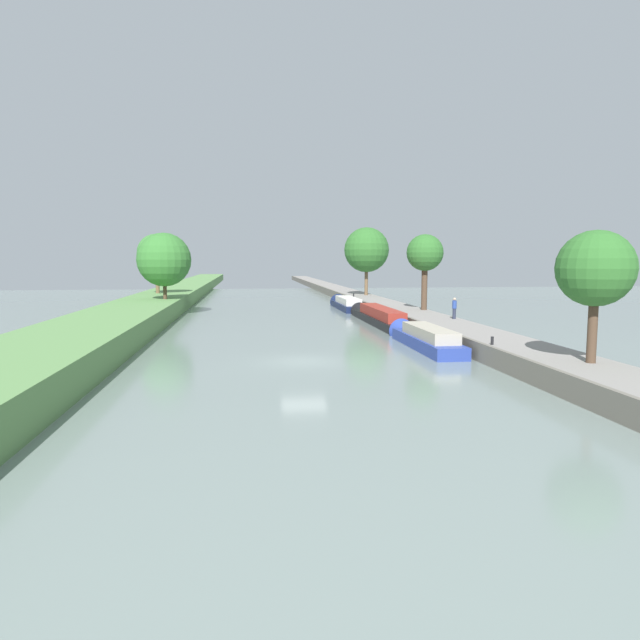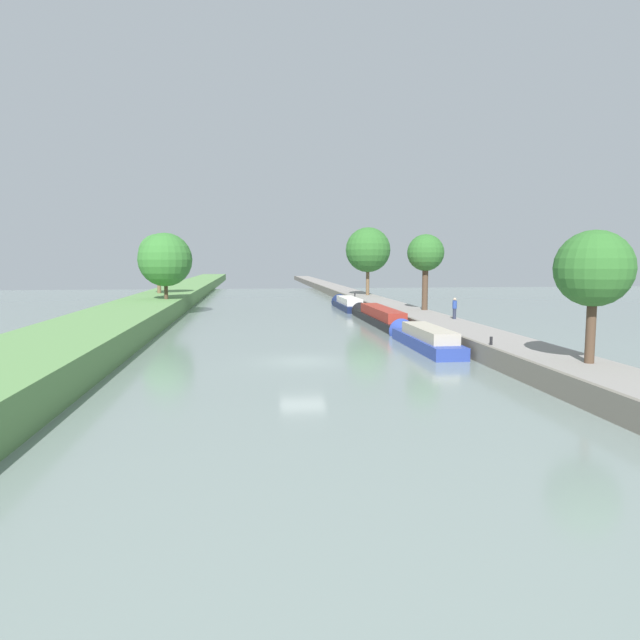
{
  "view_description": "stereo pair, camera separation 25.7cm",
  "coord_description": "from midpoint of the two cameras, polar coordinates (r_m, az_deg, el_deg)",
  "views": [
    {
      "loc": [
        -3.05,
        -30.53,
        5.61
      ],
      "look_at": [
        2.47,
        12.04,
        1.0
      ],
      "focal_mm": 31.42,
      "sensor_mm": 36.0,
      "label": 1
    },
    {
      "loc": [
        -2.79,
        -30.56,
        5.61
      ],
      "look_at": [
        2.47,
        12.04,
        1.0
      ],
      "focal_mm": 31.42,
      "sensor_mm": 36.0,
      "label": 2
    }
  ],
  "objects": [
    {
      "name": "tree_rightbank_midfar",
      "position": [
        73.63,
        4.66,
        7.13
      ],
      "size": [
        5.82,
        5.82,
        8.82
      ],
      "color": "brown",
      "rests_on": "right_towpath"
    },
    {
      "name": "tree_rightbank_midnear",
      "position": [
        52.39,
        10.5,
        6.65
      ],
      "size": [
        3.36,
        3.36,
        6.94
      ],
      "color": "#4C3828",
      "rests_on": "right_towpath"
    },
    {
      "name": "mooring_bollard_near",
      "position": [
        31.78,
        16.91,
        -2.03
      ],
      "size": [
        0.16,
        0.16,
        0.45
      ],
      "color": "black",
      "rests_on": "right_towpath"
    },
    {
      "name": "narrowboat_blue",
      "position": [
        36.91,
        10.29,
        -1.8
      ],
      "size": [
        1.96,
        10.8,
        2.0
      ],
      "color": "#283D93",
      "rests_on": "ground_plane"
    },
    {
      "name": "tree_leftbank_upstream",
      "position": [
        69.49,
        -16.4,
        6.54
      ],
      "size": [
        4.53,
        4.53,
        7.04
      ],
      "color": "brown",
      "rests_on": "left_grassy_bank"
    },
    {
      "name": "stone_quay",
      "position": [
        33.43,
        14.88,
        -2.81
      ],
      "size": [
        0.25,
        260.0,
        1.07
      ],
      "color": "#6B665B",
      "rests_on": "ground_plane"
    },
    {
      "name": "right_towpath",
      "position": [
        34.24,
        18.0,
        -2.74
      ],
      "size": [
        3.77,
        260.0,
        1.02
      ],
      "color": "gray",
      "rests_on": "ground_plane"
    },
    {
      "name": "person_walking",
      "position": [
        44.89,
        13.36,
        1.22
      ],
      "size": [
        0.34,
        0.34,
        1.66
      ],
      "color": "#282D42",
      "rests_on": "right_towpath"
    },
    {
      "name": "ground_plane",
      "position": [
        31.19,
        -1.9,
        -4.24
      ],
      "size": [
        160.0,
        160.0,
        0.0
      ],
      "primitive_type": "plane",
      "color": "slate"
    },
    {
      "name": "tree_rightbank_near",
      "position": [
        27.54,
        26.01,
        4.67
      ],
      "size": [
        3.38,
        3.38,
        5.92
      ],
      "color": "#4C3828",
      "rests_on": "right_towpath"
    },
    {
      "name": "narrowboat_navy",
      "position": [
        64.92,
        2.54,
        1.66
      ],
      "size": [
        2.12,
        11.95,
        2.07
      ],
      "color": "#141E42",
      "rests_on": "ground_plane"
    },
    {
      "name": "mooring_bollard_far",
      "position": [
        70.19,
        3.33,
        2.56
      ],
      "size": [
        0.16,
        0.16,
        0.45
      ],
      "color": "black",
      "rests_on": "right_towpath"
    },
    {
      "name": "tree_leftbank_downstream",
      "position": [
        58.85,
        -15.72,
        5.93
      ],
      "size": [
        5.4,
        5.4,
        6.69
      ],
      "color": "#4C3828",
      "rests_on": "left_grassy_bank"
    },
    {
      "name": "narrowboat_black",
      "position": [
        50.17,
        5.75,
        0.39
      ],
      "size": [
        1.89,
        16.68,
        2.06
      ],
      "color": "black",
      "rests_on": "ground_plane"
    },
    {
      "name": "left_grassy_bank",
      "position": [
        32.52,
        -25.39,
        -2.93
      ],
      "size": [
        6.38,
        260.0,
        1.65
      ],
      "color": "#5B894C",
      "rests_on": "ground_plane"
    }
  ]
}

